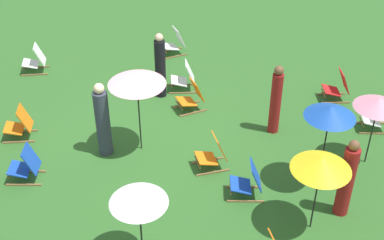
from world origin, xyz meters
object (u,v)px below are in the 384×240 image
object	(u,v)px
deckchair_0	(192,97)
person_3	(160,67)
deckchair_1	(213,154)
deckchair_8	(378,116)
person_1	(103,121)
deckchair_7	(338,87)
umbrella_0	(322,163)
deckchair_2	(248,181)
deckchair_12	(26,166)
umbrella_2	(137,79)
umbrella_3	(138,198)
person_2	(347,180)
deckchair_11	(174,43)
umbrella_4	(379,103)
deckchair_4	(20,125)
umbrella_1	(330,112)
deckchair_6	(185,78)
deckchair_10	(35,60)
person_0	(276,100)

from	to	relation	value
deckchair_0	person_3	world-z (taller)	person_3
deckchair_1	deckchair_8	xyz separation A→B (m)	(-0.37, 4.28, 0.00)
deckchair_0	person_1	world-z (taller)	person_1
deckchair_7	umbrella_0	distance (m)	5.04
deckchair_2	deckchair_12	bearing A→B (deg)	-95.27
deckchair_0	umbrella_0	distance (m)	4.92
deckchair_1	deckchair_7	size ratio (longest dim) A/B	0.98
deckchair_12	umbrella_2	size ratio (longest dim) A/B	0.43
umbrella_3	person_2	bearing A→B (deg)	92.55
deckchair_11	person_1	bearing A→B (deg)	-40.09
deckchair_12	person_2	distance (m)	6.65
umbrella_0	person_1	world-z (taller)	person_1
deckchair_0	umbrella_2	distance (m)	2.53
umbrella_4	umbrella_0	bearing A→B (deg)	-53.42
deckchair_4	person_3	bearing A→B (deg)	115.36
umbrella_1	person_2	bearing A→B (deg)	4.72
deckchair_1	umbrella_3	size ratio (longest dim) A/B	0.51
deckchair_4	deckchair_0	bearing A→B (deg)	101.86
person_3	deckchair_12	bearing A→B (deg)	-76.02
deckchair_4	deckchair_6	bearing A→B (deg)	114.65
deckchair_11	person_1	xyz separation A→B (m)	(4.34, -2.65, 0.50)
deckchair_0	deckchair_2	size ratio (longest dim) A/B	0.97
deckchair_2	deckchair_11	xyz separation A→B (m)	(-6.55, -0.03, 0.00)
umbrella_1	deckchair_0	bearing A→B (deg)	-151.84
umbrella_2	deckchair_10	bearing A→B (deg)	-152.30
deckchair_6	deckchair_7	size ratio (longest dim) A/B	1.00
deckchair_7	person_2	xyz separation A→B (m)	(3.88, -1.90, 0.48)
deckchair_2	person_3	bearing A→B (deg)	-152.22
deckchair_8	deckchair_10	xyz separation A→B (m)	(-5.04, -7.98, 0.00)
deckchair_1	deckchair_10	size ratio (longest dim) A/B	1.00
deckchair_6	deckchair_10	bearing A→B (deg)	-105.79
deckchair_10	deckchair_8	bearing A→B (deg)	65.58
umbrella_3	deckchair_2	bearing A→B (deg)	114.95
deckchair_7	person_0	bearing A→B (deg)	-54.39
deckchair_8	umbrella_0	world-z (taller)	umbrella_0
deckchair_4	person_0	distance (m)	6.10
person_0	deckchair_12	bearing A→B (deg)	-162.54
umbrella_1	deckchair_7	bearing A→B (deg)	146.75
deckchair_1	umbrella_0	xyz separation A→B (m)	(2.24, 1.33, 1.23)
deckchair_12	umbrella_3	size ratio (longest dim) A/B	0.53
deckchair_10	person_3	xyz separation A→B (m)	(2.18, 3.22, 0.50)
person_0	person_2	bearing A→B (deg)	-70.39
person_3	person_0	bearing A→B (deg)	22.49
person_2	person_3	distance (m)	5.84
deckchair_2	umbrella_0	world-z (taller)	umbrella_0
umbrella_1	deckchair_1	bearing A→B (deg)	-119.33
deckchair_2	deckchair_4	distance (m)	5.63
deckchair_10	person_1	distance (m)	4.55
person_0	person_3	xyz separation A→B (m)	(-2.29, -2.30, -0.00)
umbrella_1	umbrella_2	distance (m)	4.09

